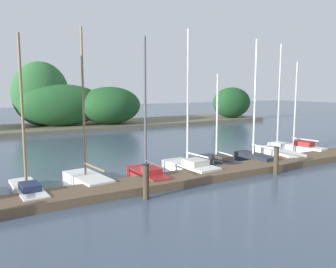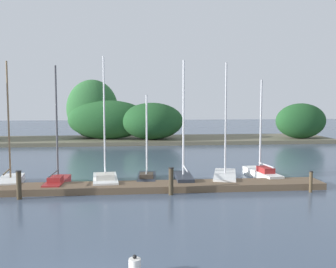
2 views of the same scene
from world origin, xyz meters
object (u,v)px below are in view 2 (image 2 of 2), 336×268
(sailboat_4, at_px, (105,179))
(mooring_piling_3, at_px, (311,182))
(mooring_piling_2, at_px, (171,181))
(sailboat_6, at_px, (183,176))
(sailboat_8, at_px, (261,172))
(sailboat_2, at_px, (10,179))
(sailboat_3, at_px, (57,180))
(channel_buoy_0, at_px, (135,266))
(mooring_piling_1, at_px, (19,185))
(sailboat_7, at_px, (225,176))
(sailboat_5, at_px, (147,177))

(sailboat_4, bearing_deg, mooring_piling_3, -109.22)
(mooring_piling_2, bearing_deg, sailboat_6, 68.97)
(sailboat_8, distance_m, mooring_piling_2, 6.96)
(sailboat_2, height_order, mooring_piling_2, sailboat_2)
(sailboat_3, relative_size, mooring_piling_2, 4.76)
(channel_buoy_0, bearing_deg, mooring_piling_2, 77.79)
(mooring_piling_1, bearing_deg, sailboat_6, 17.94)
(sailboat_2, xyz_separation_m, mooring_piling_2, (8.79, -3.06, 0.36))
(mooring_piling_1, bearing_deg, sailboat_2, 112.50)
(sailboat_7, bearing_deg, sailboat_3, 108.36)
(sailboat_6, bearing_deg, sailboat_5, 71.77)
(mooring_piling_1, bearing_deg, sailboat_5, 28.60)
(sailboat_5, bearing_deg, mooring_piling_2, -157.33)
(mooring_piling_1, xyz_separation_m, mooring_piling_2, (7.45, 0.19, -0.00))
(sailboat_4, xyz_separation_m, channel_buoy_0, (1.52, -11.70, -0.12))
(mooring_piling_2, bearing_deg, sailboat_2, 160.82)
(sailboat_6, height_order, mooring_piling_2, sailboat_6)
(sailboat_4, bearing_deg, mooring_piling_2, -131.93)
(sailboat_6, xyz_separation_m, sailboat_8, (4.95, 1.11, -0.06))
(channel_buoy_0, bearing_deg, sailboat_7, 65.64)
(sailboat_3, relative_size, channel_buoy_0, 11.92)
(sailboat_4, distance_m, sailboat_6, 4.45)
(sailboat_5, bearing_deg, sailboat_3, 104.40)
(sailboat_4, bearing_deg, sailboat_3, 91.43)
(sailboat_6, relative_size, sailboat_8, 1.17)
(sailboat_5, distance_m, mooring_piling_2, 3.47)
(sailboat_4, height_order, sailboat_7, sailboat_4)
(mooring_piling_1, bearing_deg, mooring_piling_2, 1.48)
(sailboat_5, relative_size, sailboat_7, 0.73)
(sailboat_3, relative_size, sailboat_7, 0.96)
(sailboat_2, distance_m, mooring_piling_3, 16.42)
(sailboat_4, height_order, sailboat_5, sailboat_4)
(channel_buoy_0, bearing_deg, mooring_piling_3, 43.80)
(sailboat_4, xyz_separation_m, sailboat_6, (4.45, -0.12, 0.10))
(mooring_piling_1, distance_m, mooring_piling_2, 7.45)
(sailboat_4, distance_m, mooring_piling_2, 4.38)
(sailboat_5, xyz_separation_m, mooring_piling_3, (8.40, -3.43, 0.27))
(sailboat_4, bearing_deg, sailboat_8, -88.57)
(sailboat_7, xyz_separation_m, mooring_piling_3, (3.79, -3.22, 0.24))
(mooring_piling_2, height_order, mooring_piling_3, mooring_piling_2)
(sailboat_2, relative_size, sailboat_5, 1.37)
(mooring_piling_2, distance_m, mooring_piling_3, 7.31)
(sailboat_3, height_order, sailboat_6, sailboat_6)
(sailboat_2, distance_m, sailboat_3, 2.81)
(sailboat_2, bearing_deg, sailboat_7, -96.34)
(sailboat_7, bearing_deg, mooring_piling_2, 145.22)
(sailboat_5, distance_m, mooring_piling_1, 7.25)
(sailboat_2, xyz_separation_m, channel_buoy_0, (6.83, -12.11, -0.11))
(sailboat_8, bearing_deg, mooring_piling_2, 114.04)
(sailboat_2, xyz_separation_m, sailboat_8, (14.72, 0.59, 0.04))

